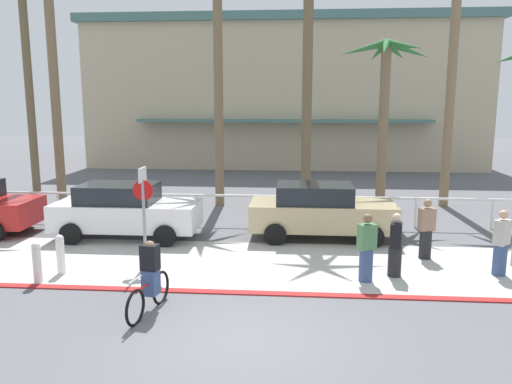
% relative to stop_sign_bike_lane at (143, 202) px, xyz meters
% --- Properties ---
extents(ground_plane, '(80.00, 80.00, 0.00)m').
position_rel_stop_sign_bike_lane_xyz_m(ground_plane, '(2.89, 6.11, -1.68)').
color(ground_plane, '#5B5B60').
extents(sidewalk_strip, '(44.00, 4.00, 0.02)m').
position_rel_stop_sign_bike_lane_xyz_m(sidewalk_strip, '(2.89, 0.31, -1.67)').
color(sidewalk_strip, beige).
rests_on(sidewalk_strip, ground).
extents(curb_paint, '(44.00, 0.24, 0.03)m').
position_rel_stop_sign_bike_lane_xyz_m(curb_paint, '(2.89, -1.69, -1.66)').
color(curb_paint, maroon).
rests_on(curb_paint, ground).
extents(building_backdrop, '(24.96, 13.24, 9.21)m').
position_rel_stop_sign_bike_lane_xyz_m(building_backdrop, '(2.99, 24.02, 2.94)').
color(building_backdrop, '#BCAD8E').
rests_on(building_backdrop, ground).
extents(rail_fence, '(19.82, 0.08, 1.04)m').
position_rel_stop_sign_bike_lane_xyz_m(rail_fence, '(2.89, 4.61, -0.83)').
color(rail_fence, white).
rests_on(rail_fence, ground).
extents(stop_sign_bike_lane, '(0.52, 0.56, 2.56)m').
position_rel_stop_sign_bike_lane_xyz_m(stop_sign_bike_lane, '(0.00, 0.00, 0.00)').
color(stop_sign_bike_lane, gray).
rests_on(stop_sign_bike_lane, ground).
extents(bollard_0, '(0.20, 0.20, 1.00)m').
position_rel_stop_sign_bike_lane_xyz_m(bollard_0, '(-1.88, -0.79, -1.16)').
color(bollard_0, white).
rests_on(bollard_0, ground).
extents(bollard_2, '(0.20, 0.20, 1.00)m').
position_rel_stop_sign_bike_lane_xyz_m(bollard_2, '(-2.14, -1.45, -1.16)').
color(bollard_2, white).
rests_on(bollard_2, ground).
extents(palm_tree_0, '(3.03, 3.16, 9.28)m').
position_rel_stop_sign_bike_lane_xyz_m(palm_tree_0, '(-8.14, 10.00, 5.01)').
color(palm_tree_0, brown).
rests_on(palm_tree_0, ground).
extents(palm_tree_1, '(3.07, 3.22, 9.87)m').
position_rel_stop_sign_bike_lane_xyz_m(palm_tree_1, '(-5.44, 6.87, 5.25)').
color(palm_tree_1, '#756047').
rests_on(palm_tree_1, ground).
extents(palm_tree_2, '(3.30, 3.52, 9.23)m').
position_rel_stop_sign_bike_lane_xyz_m(palm_tree_2, '(0.73, 7.76, 5.35)').
color(palm_tree_2, '#756047').
rests_on(palm_tree_2, ground).
extents(palm_tree_3, '(3.32, 3.02, 10.02)m').
position_rel_stop_sign_bike_lane_xyz_m(palm_tree_3, '(4.21, 6.33, 5.34)').
color(palm_tree_3, brown).
rests_on(palm_tree_3, ground).
extents(palm_tree_4, '(3.31, 2.97, 6.37)m').
position_rel_stop_sign_bike_lane_xyz_m(palm_tree_4, '(6.93, 6.72, 3.13)').
color(palm_tree_4, '#756047').
rests_on(palm_tree_4, ground).
extents(palm_tree_5, '(3.54, 3.32, 9.53)m').
position_rel_stop_sign_bike_lane_xyz_m(palm_tree_5, '(9.75, 8.34, 5.10)').
color(palm_tree_5, '#846B4C').
rests_on(palm_tree_5, ground).
extents(car_white_1, '(4.40, 2.02, 1.69)m').
position_rel_stop_sign_bike_lane_xyz_m(car_white_1, '(-1.40, 2.61, -0.81)').
color(car_white_1, white).
rests_on(car_white_1, ground).
extents(car_tan_2, '(4.40, 2.02, 1.69)m').
position_rel_stop_sign_bike_lane_xyz_m(car_tan_2, '(4.60, 3.05, -0.81)').
color(car_tan_2, tan).
rests_on(car_tan_2, ground).
extents(cyclist_red_0, '(0.41, 1.80, 1.50)m').
position_rel_stop_sign_bike_lane_xyz_m(cyclist_red_0, '(0.94, -2.81, -0.98)').
color(cyclist_red_0, black).
rests_on(cyclist_red_0, ground).
extents(pedestrian_0, '(0.39, 0.45, 1.58)m').
position_rel_stop_sign_bike_lane_xyz_m(pedestrian_0, '(6.24, -0.32, -0.96)').
color(pedestrian_0, '#232326').
rests_on(pedestrian_0, ground).
extents(pedestrian_1, '(0.45, 0.38, 1.64)m').
position_rel_stop_sign_bike_lane_xyz_m(pedestrian_1, '(7.32, 1.19, -0.92)').
color(pedestrian_1, '#232326').
rests_on(pedestrian_1, ground).
extents(pedestrian_2, '(0.47, 0.42, 1.64)m').
position_rel_stop_sign_bike_lane_xyz_m(pedestrian_2, '(5.50, -0.72, -0.92)').
color(pedestrian_2, '#384C7A').
rests_on(pedestrian_2, ground).
extents(pedestrian_3, '(0.47, 0.46, 1.64)m').
position_rel_stop_sign_bike_lane_xyz_m(pedestrian_3, '(8.80, -0.03, -0.92)').
color(pedestrian_3, '#384C7A').
rests_on(pedestrian_3, ground).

